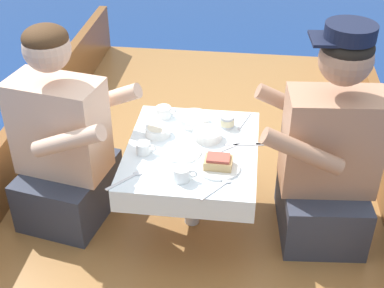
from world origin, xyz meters
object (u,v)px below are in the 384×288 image
person_port (64,147)px  person_starboard (328,157)px  tin_can (227,121)px  coffee_cup_port (182,173)px  coffee_cup_starboard (144,148)px  coffee_cup_center (164,112)px  sandwich (218,162)px

person_port → person_starboard: person_starboard is taller
person_starboard → tin_can: person_starboard is taller
person_port → coffee_cup_port: person_port is taller
person_port → coffee_cup_starboard: size_ratio=10.63×
coffee_cup_center → tin_can: 0.31m
person_port → sandwich: (0.71, -0.14, 0.08)m
person_starboard → coffee_cup_port: bearing=18.4°
person_starboard → tin_can: size_ratio=14.98×
person_port → sandwich: size_ratio=8.23×
coffee_cup_center → tin_can: bearing=-10.1°
coffee_cup_port → coffee_cup_starboard: (-0.19, 0.16, -0.00)m
person_port → coffee_cup_starboard: (0.38, -0.07, 0.07)m
person_port → tin_can: 0.75m
person_port → sandwich: bearing=0.2°
person_starboard → sandwich: (-0.46, -0.16, 0.05)m
tin_can → coffee_cup_starboard: bearing=-142.6°
sandwich → coffee_cup_center: (-0.29, 0.38, -0.01)m
person_port → tin_can: person_port is taller
coffee_cup_starboard → sandwich: bearing=-12.2°
person_starboard → coffee_cup_port: size_ratio=10.07×
coffee_cup_starboard → coffee_cup_center: same height
person_port → coffee_cup_center: (0.42, 0.24, 0.07)m
person_starboard → sandwich: bearing=14.5°
coffee_cup_port → tin_can: 0.45m
person_starboard → coffee_cup_center: size_ratio=9.99×
person_starboard → coffee_cup_starboard: 0.79m
sandwich → coffee_cup_port: bearing=-145.5°
coffee_cup_starboard → tin_can: tin_can is taller
coffee_cup_starboard → coffee_cup_center: 0.31m
person_port → coffee_cup_center: bearing=41.6°
tin_can → coffee_cup_center: bearing=169.9°
person_starboard → sandwich: 0.49m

